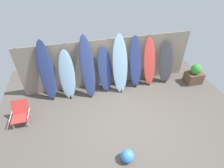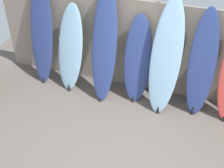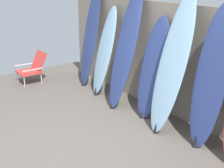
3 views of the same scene
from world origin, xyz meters
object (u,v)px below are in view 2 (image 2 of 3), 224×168
Objects in this scene: surfboard_navy_5 at (202,65)px; surfboard_navy_3 at (137,61)px; surfboard_skyblue_4 at (166,59)px; surfboard_navy_0 at (42,34)px; surfboard_navy_2 at (104,46)px; surfboard_skyblue_1 at (70,49)px.

surfboard_navy_3 is at bearing 179.01° from surfboard_navy_5.
surfboard_skyblue_4 is at bearing -12.47° from surfboard_navy_3.
surfboard_navy_0 is 0.98× the size of surfboard_navy_2.
surfboard_navy_2 is (0.69, -0.04, 0.21)m from surfboard_skyblue_1.
surfboard_navy_5 is (0.60, 0.09, -0.06)m from surfboard_skyblue_4.
surfboard_navy_2 is at bearing -171.99° from surfboard_navy_3.
surfboard_navy_2 is at bearing -4.81° from surfboard_navy_0.
surfboard_navy_5 is (1.70, 0.06, -0.10)m from surfboard_navy_2.
surfboard_navy_2 reaches higher than surfboard_navy_3.
surfboard_skyblue_1 is 0.80× the size of surfboard_navy_2.
surfboard_skyblue_4 is (0.51, -0.11, 0.20)m from surfboard_navy_3.
surfboard_skyblue_4 is (2.40, -0.14, -0.02)m from surfboard_navy_0.
surfboard_navy_0 reaches higher than surfboard_navy_3.
surfboard_navy_0 is 3.01m from surfboard_navy_5.
surfboard_skyblue_1 is 2.40m from surfboard_navy_5.
surfboard_navy_2 is 1.04× the size of surfboard_skyblue_4.
surfboard_skyblue_1 is at bearing -178.06° from surfboard_navy_3.
surfboard_navy_3 is at bearing -0.78° from surfboard_navy_0.
surfboard_navy_2 is 1.71m from surfboard_navy_5.
surfboard_navy_3 is 0.85× the size of surfboard_navy_5.
surfboard_skyblue_4 is 0.61m from surfboard_navy_5.
surfboard_navy_0 reaches higher than surfboard_skyblue_1.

